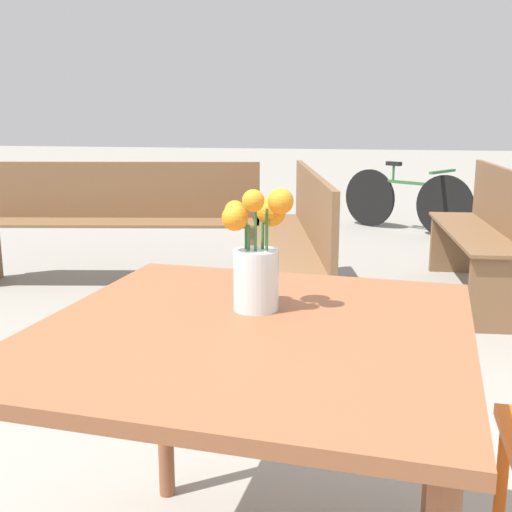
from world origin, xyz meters
TOP-DOWN VIEW (x-y plane):
  - table_front at (0.00, -0.00)m, footprint 1.02×1.04m
  - flower_vase at (-0.01, 0.12)m, footprint 0.17×0.14m
  - bench_near at (0.99, 2.96)m, footprint 0.45×1.55m
  - bench_middle at (-0.18, 2.48)m, footprint 0.73×1.93m
  - bench_far at (-1.51, 2.97)m, footprint 2.03×0.68m
  - bicycle at (0.60, 5.34)m, footprint 1.24×0.87m

SIDE VIEW (x-z plane):
  - bicycle at x=0.60m, z-range -0.03..0.67m
  - bench_near at x=0.99m, z-range 0.03..0.88m
  - bench_middle at x=-0.18m, z-range 0.05..0.90m
  - bench_far at x=-1.51m, z-range 0.05..0.90m
  - table_front at x=0.00m, z-range 0.28..1.02m
  - flower_vase at x=-0.01m, z-range 0.72..1.00m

